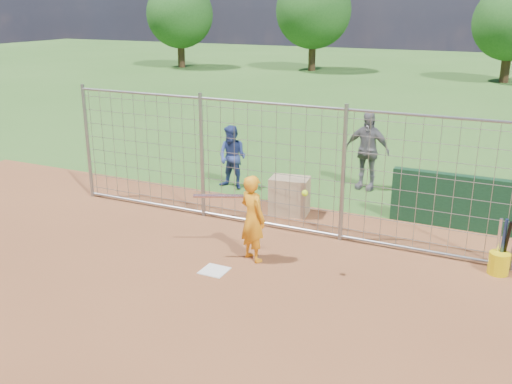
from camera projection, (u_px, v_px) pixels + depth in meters
The scene contains 11 objects.
ground at pixel (220, 267), 9.75m from camera, with size 100.00×100.00×0.00m, color #2D591E.
infield_dirt at pixel (105, 360), 7.18m from camera, with size 18.00×18.00×0.00m, color brown.
home_plate at pixel (214, 271), 9.58m from camera, with size 0.43×0.43×0.02m, color silver.
dugout_wall at pixel (458, 202), 11.28m from camera, with size 2.60×0.20×1.10m, color #11381E.
batter at pixel (253, 218), 9.79m from camera, with size 0.56×0.37×1.54m, color orange.
bystander_a at pixel (232, 157), 13.70m from camera, with size 0.75×0.58×1.54m, color navy.
bystander_b at pixel (367, 150), 13.60m from camera, with size 1.11×0.46×1.90m, color slate.
equipment_bin at pixel (289, 196), 12.10m from camera, with size 0.80×0.55×0.80m, color tan.
equipment_in_play at pixel (238, 195), 9.57m from camera, with size 2.04×0.42×0.37m.
bucket_with_bats at pixel (499, 260), 9.42m from camera, with size 0.34×0.36×0.98m.
backstop_fence at pixel (269, 167), 11.07m from camera, with size 9.08×0.08×2.60m.
Camera 1 is at (4.37, -7.73, 4.28)m, focal length 40.00 mm.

